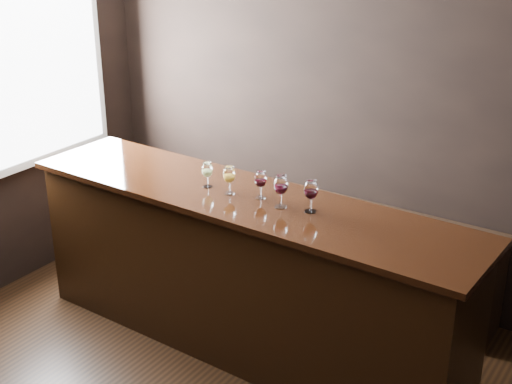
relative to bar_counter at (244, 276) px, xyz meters
The scene contains 9 objects.
room_shell 1.55m from the bar_counter, 81.19° to the right, with size 5.02×4.52×2.81m.
bar_counter is the anchor object (origin of this frame).
bar_top 0.58m from the bar_counter, ahead, with size 3.30×0.77×0.04m, color black.
back_bar_shelf 1.09m from the bar_counter, 68.38° to the left, with size 2.16×0.40×0.78m, color black.
glass_white 0.78m from the bar_counter, behind, with size 0.08×0.08×0.18m.
glass_amber 0.74m from the bar_counter, 169.65° to the right, with size 0.08×0.08×0.19m.
glass_red_a 0.74m from the bar_counter, 17.17° to the left, with size 0.08×0.08×0.19m.
glass_red_b 0.80m from the bar_counter, ahead, with size 0.09×0.09×0.22m.
glass_red_c 0.89m from the bar_counter, ahead, with size 0.09×0.09×0.21m.
Camera 1 is at (2.08, -2.55, 2.99)m, focal length 50.00 mm.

